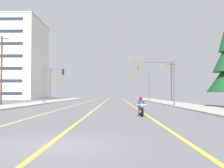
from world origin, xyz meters
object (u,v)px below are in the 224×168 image
(motorcycle_with_rider, at_px, (141,108))
(utility_pole_left_near, at_px, (2,68))
(traffic_signal_mid_right, at_px, (143,83))
(traffic_signal_near_right, at_px, (161,75))
(traffic_signal_near_left, at_px, (50,80))
(utility_pole_left_far, at_px, (50,84))
(utility_pole_right_far, at_px, (171,81))

(motorcycle_with_rider, bearing_deg, utility_pole_left_near, 133.60)
(traffic_signal_mid_right, relative_size, utility_pole_left_near, 0.60)
(motorcycle_with_rider, relative_size, traffic_signal_near_right, 0.35)
(traffic_signal_near_left, height_order, traffic_signal_mid_right, same)
(utility_pole_left_near, distance_m, utility_pole_left_far, 29.90)
(motorcycle_with_rider, bearing_deg, traffic_signal_near_left, 117.34)
(traffic_signal_near_right, xyz_separation_m, utility_pole_right_far, (6.43, 24.38, 0.37))
(traffic_signal_near_right, bearing_deg, motorcycle_with_rider, -105.27)
(traffic_signal_mid_right, bearing_deg, utility_pole_left_far, 161.04)
(traffic_signal_near_right, distance_m, utility_pole_right_far, 25.21)
(utility_pole_right_far, xyz_separation_m, utility_pole_left_far, (-29.53, 9.99, -0.26))
(traffic_signal_mid_right, distance_m, utility_pole_left_far, 24.71)
(traffic_signal_near_right, xyz_separation_m, traffic_signal_mid_right, (0.27, 26.34, -0.04))
(utility_pole_right_far, height_order, utility_pole_left_far, utility_pole_right_far)
(traffic_signal_mid_right, height_order, utility_pole_left_near, utility_pole_left_near)
(traffic_signal_near_right, height_order, utility_pole_left_near, utility_pole_left_near)
(utility_pole_left_far, bearing_deg, utility_pole_right_far, -18.70)
(traffic_signal_near_right, xyz_separation_m, utility_pole_left_far, (-23.10, 34.37, 0.11))
(traffic_signal_near_left, distance_m, utility_pole_right_far, 27.86)
(motorcycle_with_rider, bearing_deg, utility_pole_right_far, 75.04)
(motorcycle_with_rider, height_order, traffic_signal_near_left, traffic_signal_near_left)
(utility_pole_left_near, bearing_deg, traffic_signal_near_right, -10.97)
(traffic_signal_near_left, height_order, utility_pole_right_far, utility_pole_right_far)
(traffic_signal_near_left, xyz_separation_m, utility_pole_left_near, (-6.21, -4.76, 1.52))
(traffic_signal_mid_right, relative_size, utility_pole_right_far, 0.72)
(traffic_signal_near_left, height_order, utility_pole_left_far, utility_pole_left_far)
(utility_pole_left_near, bearing_deg, utility_pole_left_far, 89.84)
(traffic_signal_near_left, xyz_separation_m, traffic_signal_mid_right, (17.24, 17.09, 0.07))
(traffic_signal_near_right, relative_size, utility_pole_left_far, 0.77)
(traffic_signal_near_right, bearing_deg, utility_pole_left_far, 123.90)
(traffic_signal_near_right, bearing_deg, traffic_signal_mid_right, 89.42)
(traffic_signal_near_right, height_order, utility_pole_right_far, utility_pole_right_far)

